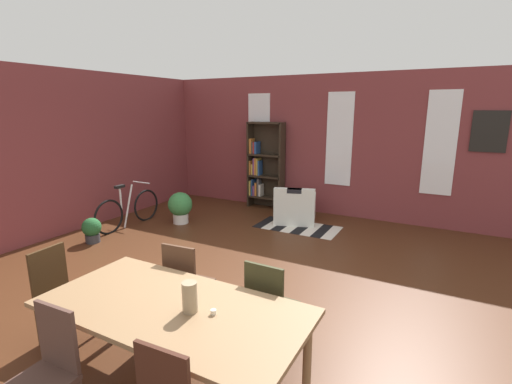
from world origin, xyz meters
name	(u,v)px	position (x,y,z in m)	size (l,w,h in m)	color
ground_plane	(236,302)	(0.00, 0.00, 0.00)	(10.94, 10.94, 0.00)	#492715
back_wall_brick	(340,146)	(0.00, 4.27, 1.49)	(9.13, 0.12, 2.97)	brown
left_wall_brick	(19,158)	(-4.13, 0.00, 1.49)	(0.12, 9.42, 2.97)	brown
window_pane_0	(259,136)	(-1.90, 4.20, 1.64)	(0.55, 0.02, 1.93)	white
window_pane_1	(339,139)	(0.00, 4.20, 1.64)	(0.55, 0.02, 1.93)	white
window_pane_2	(440,144)	(1.90, 4.20, 1.64)	(0.55, 0.02, 1.93)	white
dining_table	(173,314)	(0.28, -1.42, 0.69)	(2.16, 1.05, 0.76)	olive
vase_on_table	(190,297)	(0.46, -1.42, 0.88)	(0.12, 0.12, 0.24)	#998466
tealight_candle_0	(213,312)	(0.64, -1.37, 0.78)	(0.04, 0.04, 0.04)	silver
dining_chair_far_right	(269,305)	(0.77, -0.67, 0.51)	(0.41, 0.41, 0.95)	#31311B
dining_chair_head_left	(59,292)	(-1.17, -1.43, 0.51)	(0.42, 0.42, 0.95)	#3C2714
dining_chair_far_left	(186,282)	(-0.20, -0.67, 0.51)	(0.43, 0.43, 0.95)	#4A2F20
dining_chair_near_left	(46,371)	(-0.21, -2.17, 0.51)	(0.42, 0.42, 0.95)	#4E342C
bookshelf_tall	(263,166)	(-1.70, 4.03, 0.96)	(0.85, 0.29, 1.97)	#2D2319
armchair_white	(295,208)	(-0.60, 3.31, 0.28)	(1.00, 1.00, 0.75)	silver
bicycle_second	(128,210)	(-3.37, 1.49, 0.33)	(0.44, 1.61, 0.87)	black
potted_plant_by_shelf	(180,206)	(-2.60, 2.13, 0.35)	(0.49, 0.49, 0.63)	silver
potted_plant_corner	(92,229)	(-3.24, 0.54, 0.23)	(0.32, 0.32, 0.44)	#333338
striped_rug	(297,227)	(-0.41, 2.99, 0.00)	(1.60, 0.82, 0.01)	black
framed_picture	(489,131)	(2.64, 4.19, 1.88)	(0.56, 0.03, 0.72)	black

